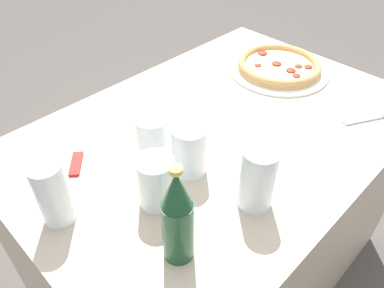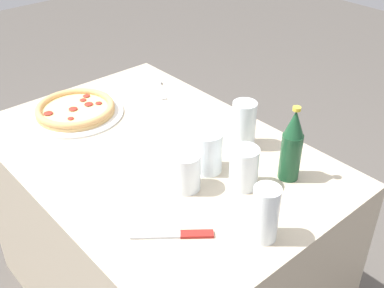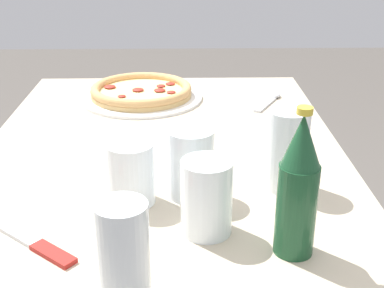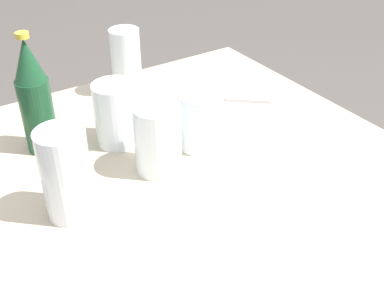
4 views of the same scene
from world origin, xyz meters
The scene contains 10 objects.
table centered at (0.00, 0.00, 0.35)m, with size 1.15×0.79×0.71m.
pizza_margherita centered at (-0.38, -0.07, 0.73)m, with size 0.34×0.34×0.04m.
glass_lemonade centered at (0.20, -0.05, 0.76)m, with size 0.08×0.08×0.11m.
glass_red_wine centered at (0.16, 0.24, 0.78)m, with size 0.08×0.08×0.15m.
glass_cola centered at (0.48, -0.03, 0.78)m, with size 0.07×0.07×0.15m.
glass_water centered at (0.30, 0.08, 0.76)m, with size 0.08×0.08×0.12m.
glass_mango_juice centered at (0.18, 0.06, 0.77)m, with size 0.08×0.08×0.13m.
beer_bottle centered at (0.36, 0.21, 0.82)m, with size 0.06×0.06×0.23m.
knife centered at (0.34, -0.19, 0.71)m, with size 0.15×0.18×0.01m.
spoon centered at (-0.35, 0.29, 0.71)m, with size 0.15×0.10×0.01m.
Camera 2 is at (1.03, -0.74, 1.56)m, focal length 45.00 mm.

